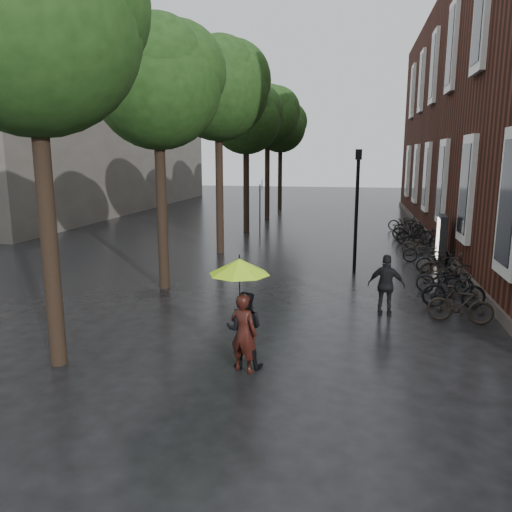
% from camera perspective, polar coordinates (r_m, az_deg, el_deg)
% --- Properties ---
extents(ground, '(120.00, 120.00, 0.00)m').
position_cam_1_polar(ground, '(8.69, -1.61, -16.86)').
color(ground, black).
extents(bg_building, '(16.00, 30.00, 14.00)m').
position_cam_1_polar(bg_building, '(42.76, -23.31, 14.39)').
color(bg_building, '#47423D').
rests_on(bg_building, ground).
extents(street_trees, '(4.33, 34.03, 8.91)m').
position_cam_1_polar(street_trees, '(24.16, -2.64, 16.69)').
color(street_trees, black).
rests_on(street_trees, ground).
extents(person_burgundy, '(0.66, 0.55, 1.56)m').
position_cam_1_polar(person_burgundy, '(9.67, -1.44, -8.77)').
color(person_burgundy, black).
rests_on(person_burgundy, ground).
extents(person_black, '(0.76, 0.60, 1.53)m').
position_cam_1_polar(person_black, '(9.88, -1.32, -8.41)').
color(person_black, black).
rests_on(person_black, ground).
extents(lime_umbrella, '(1.17, 1.17, 1.72)m').
position_cam_1_polar(lime_umbrella, '(9.35, -1.91, -1.21)').
color(lime_umbrella, black).
rests_on(lime_umbrella, ground).
extents(pedestrian_walking, '(0.99, 0.52, 1.62)m').
position_cam_1_polar(pedestrian_walking, '(13.39, 14.67, -3.26)').
color(pedestrian_walking, black).
rests_on(pedestrian_walking, ground).
extents(parked_bicycles, '(2.13, 16.53, 1.04)m').
position_cam_1_polar(parked_bicycles, '(21.19, 18.76, 0.92)').
color(parked_bicycles, black).
rests_on(parked_bicycles, ground).
extents(ad_lightbox, '(0.28, 1.23, 1.85)m').
position_cam_1_polar(ad_lightbox, '(20.65, 20.40, 1.83)').
color(ad_lightbox, black).
rests_on(ad_lightbox, ground).
extents(lamp_post, '(0.22, 0.22, 4.33)m').
position_cam_1_polar(lamp_post, '(17.87, 11.46, 6.41)').
color(lamp_post, black).
rests_on(lamp_post, ground).
extents(cycle_sign, '(0.15, 0.53, 2.91)m').
position_cam_1_polar(cycle_sign, '(26.03, 0.55, 6.59)').
color(cycle_sign, '#262628').
rests_on(cycle_sign, ground).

